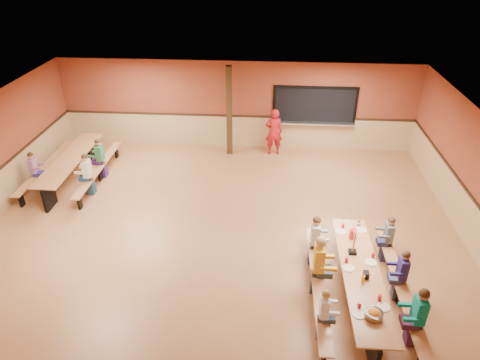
{
  "coord_description": "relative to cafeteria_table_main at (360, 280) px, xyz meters",
  "views": [
    {
      "loc": [
        1.13,
        -8.71,
        6.56
      ],
      "look_at": [
        0.43,
        0.59,
        1.15
      ],
      "focal_mm": 32.0,
      "sensor_mm": 36.0,
      "label": 1
    }
  ],
  "objects": [
    {
      "name": "punch_pitcher",
      "position": [
        -0.01,
        1.09,
        0.32
      ],
      "size": [
        0.16,
        0.16,
        0.22
      ],
      "primitive_type": "cylinder",
      "color": "red",
      "rests_on": "cafeteria_table_main"
    },
    {
      "name": "cafeteria_table_main",
      "position": [
        0.0,
        0.0,
        0.0
      ],
      "size": [
        1.91,
        3.7,
        0.74
      ],
      "color": "#B17446",
      "rests_on": "ground"
    },
    {
      "name": "seated_child_tan_sec",
      "position": [
        -7.01,
        3.65,
        0.1
      ],
      "size": [
        0.39,
        0.32,
        1.24
      ],
      "primitive_type": null,
      "color": "beige",
      "rests_on": "ground"
    },
    {
      "name": "table_paddle",
      "position": [
        -0.09,
        0.58,
        0.35
      ],
      "size": [
        0.16,
        0.16,
        0.56
      ],
      "color": "black",
      "rests_on": "cafeteria_table_main"
    },
    {
      "name": "condiment_ketchup",
      "position": [
        -0.03,
        -0.26,
        0.3
      ],
      "size": [
        0.06,
        0.06,
        0.17
      ],
      "primitive_type": "cylinder",
      "color": "#B2140F",
      "rests_on": "cafeteria_table_main"
    },
    {
      "name": "seated_child_grey_left",
      "position": [
        -0.83,
        1.11,
        0.09
      ],
      "size": [
        0.38,
        0.31,
        1.23
      ],
      "primitive_type": null,
      "color": "silver",
      "rests_on": "ground"
    },
    {
      "name": "seated_child_teal_right",
      "position": [
        0.82,
        -1.0,
        0.12
      ],
      "size": [
        0.41,
        0.33,
        1.28
      ],
      "primitive_type": null,
      "color": "#0C8A7A",
      "rests_on": "ground"
    },
    {
      "name": "condiment_mustard",
      "position": [
        -0.03,
        -0.28,
        0.3
      ],
      "size": [
        0.06,
        0.06,
        0.17
      ],
      "primitive_type": "cylinder",
      "color": "yellow",
      "rests_on": "cafeteria_table_main"
    },
    {
      "name": "seated_child_white_left",
      "position": [
        -0.83,
        -0.99,
        0.04
      ],
      "size": [
        0.33,
        0.27,
        1.13
      ],
      "primitive_type": null,
      "color": "white",
      "rests_on": "ground"
    },
    {
      "name": "structural_post",
      "position": [
        -3.25,
        6.56,
        0.97
      ],
      "size": [
        0.18,
        0.18,
        3.0
      ],
      "primitive_type": "cube",
      "color": "#302010",
      "rests_on": "ground"
    },
    {
      "name": "ground",
      "position": [
        -3.05,
        2.16,
        -0.53
      ],
      "size": [
        12.0,
        12.0,
        0.0
      ],
      "primitive_type": "plane",
      "color": "#986039",
      "rests_on": "ground"
    },
    {
      "name": "seated_child_purple_sec",
      "position": [
        -8.66,
        3.8,
        0.06
      ],
      "size": [
        0.35,
        0.28,
        1.16
      ],
      "primitive_type": null,
      "color": "#966291",
      "rests_on": "ground"
    },
    {
      "name": "chip_bowl",
      "position": [
        0.01,
        -1.14,
        0.29
      ],
      "size": [
        0.32,
        0.32,
        0.15
      ],
      "primitive_type": null,
      "color": "#FFAB28",
      "rests_on": "cafeteria_table_main"
    },
    {
      "name": "seated_child_char_right",
      "position": [
        0.82,
        1.31,
        0.06
      ],
      "size": [
        0.35,
        0.28,
        1.16
      ],
      "primitive_type": null,
      "color": "#566063",
      "rests_on": "ground"
    },
    {
      "name": "napkin_dispenser",
      "position": [
        0.06,
        -0.14,
        0.28
      ],
      "size": [
        0.1,
        0.14,
        0.13
      ],
      "primitive_type": "cube",
      "color": "black",
      "rests_on": "cafeteria_table_main"
    },
    {
      "name": "seated_child_navy_right",
      "position": [
        0.82,
        0.13,
        0.07
      ],
      "size": [
        0.36,
        0.29,
        1.19
      ],
      "primitive_type": null,
      "color": "navy",
      "rests_on": "ground"
    },
    {
      "name": "place_settings",
      "position": [
        -0.0,
        0.0,
        0.27
      ],
      "size": [
        0.65,
        3.3,
        0.11
      ],
      "primitive_type": null,
      "color": "beige",
      "rests_on": "cafeteria_table_main"
    },
    {
      "name": "standing_woman",
      "position": [
        -1.77,
        6.64,
        0.27
      ],
      "size": [
        0.63,
        0.46,
        1.6
      ],
      "primitive_type": "imported",
      "rotation": [
        0.0,
        0.0,
        3.28
      ],
      "color": "#AA131A",
      "rests_on": "ground"
    },
    {
      "name": "seated_adult_yellow",
      "position": [
        -0.83,
        0.22,
        0.16
      ],
      "size": [
        0.44,
        0.36,
        1.36
      ],
      "primitive_type": null,
      "color": "yellow",
      "rests_on": "ground"
    },
    {
      "name": "cafeteria_table_second",
      "position": [
        -7.84,
        4.41,
        0.0
      ],
      "size": [
        1.91,
        3.7,
        0.74
      ],
      "color": "#B17446",
      "rests_on": "ground"
    },
    {
      "name": "room_envelope",
      "position": [
        -3.05,
        2.16,
        0.16
      ],
      "size": [
        12.04,
        10.04,
        3.02
      ],
      "color": "brown",
      "rests_on": "ground"
    },
    {
      "name": "kitchen_pass_through",
      "position": [
        -0.45,
        7.12,
        0.96
      ],
      "size": [
        2.78,
        0.28,
        1.38
      ],
      "color": "black",
      "rests_on": "ground"
    },
    {
      "name": "seated_child_green_sec",
      "position": [
        -7.01,
        4.66,
        0.09
      ],
      "size": [
        0.38,
        0.31,
        1.24
      ],
      "primitive_type": null,
      "color": "#30734B",
      "rests_on": "ground"
    }
  ]
}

